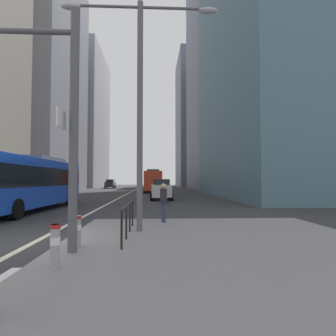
% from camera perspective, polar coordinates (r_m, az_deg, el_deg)
% --- Properties ---
extents(ground_plane, '(160.00, 160.00, 0.00)m').
position_cam_1_polar(ground_plane, '(28.95, -10.03, -6.09)').
color(ground_plane, '#303033').
extents(median_island, '(9.00, 10.00, 0.15)m').
position_cam_1_polar(median_island, '(8.10, 11.12, -15.32)').
color(median_island, gray).
rests_on(median_island, ground).
extents(lane_centre_line, '(0.20, 80.00, 0.01)m').
position_cam_1_polar(lane_centre_line, '(38.88, -8.17, -5.14)').
color(lane_centre_line, beige).
rests_on(lane_centre_line, ground).
extents(office_tower_left_mid, '(10.44, 21.63, 40.96)m').
position_cam_1_polar(office_tower_left_mid, '(57.01, -23.83, 16.85)').
color(office_tower_left_mid, gray).
rests_on(office_tower_left_mid, ground).
extents(office_tower_left_far, '(11.82, 22.73, 35.48)m').
position_cam_1_polar(office_tower_left_far, '(79.47, -17.26, 9.23)').
color(office_tower_left_far, '#9E9EA3').
rests_on(office_tower_left_far, ground).
extents(office_tower_right_near, '(12.58, 25.75, 38.90)m').
position_cam_1_polar(office_tower_right_near, '(38.25, 19.99, 25.09)').
color(office_tower_right_near, slate).
rests_on(office_tower_right_near, ground).
extents(office_tower_right_mid, '(11.44, 19.28, 48.09)m').
position_cam_1_polar(office_tower_right_mid, '(62.54, 10.27, 18.40)').
color(office_tower_right_mid, slate).
rests_on(office_tower_right_mid, ground).
extents(office_tower_right_far, '(13.41, 18.36, 36.66)m').
position_cam_1_polar(office_tower_right_far, '(82.14, 6.72, 9.18)').
color(office_tower_right_far, slate).
rests_on(office_tower_right_far, ground).
extents(city_bus_blue_oncoming, '(2.93, 11.92, 3.40)m').
position_cam_1_polar(city_bus_blue_oncoming, '(19.08, -26.23, -2.31)').
color(city_bus_blue_oncoming, blue).
rests_on(city_bus_blue_oncoming, ground).
extents(city_bus_red_receding, '(2.76, 11.15, 3.40)m').
position_cam_1_polar(city_bus_red_receding, '(43.87, -2.97, -2.45)').
color(city_bus_red_receding, red).
rests_on(city_bus_red_receding, ground).
extents(city_bus_red_distant, '(2.86, 11.71, 3.40)m').
position_cam_1_polar(city_bus_red_distant, '(66.96, -3.36, -2.43)').
color(city_bus_red_distant, red).
rests_on(city_bus_red_distant, ground).
extents(car_oncoming_mid, '(2.06, 4.17, 1.94)m').
position_cam_1_polar(car_oncoming_mid, '(61.98, -11.60, -3.17)').
color(car_oncoming_mid, '#232838').
rests_on(car_oncoming_mid, ground).
extents(car_receding_near, '(2.10, 4.54, 1.94)m').
position_cam_1_polar(car_receding_near, '(56.84, -3.19, -3.29)').
color(car_receding_near, black).
rests_on(car_receding_near, ground).
extents(car_receding_far, '(2.12, 4.07, 1.94)m').
position_cam_1_polar(car_receding_far, '(26.70, -1.44, -4.32)').
color(car_receding_far, silver).
rests_on(car_receding_far, ground).
extents(street_lamp_post, '(5.50, 0.32, 8.00)m').
position_cam_1_polar(street_lamp_post, '(10.27, -5.68, 16.89)').
color(street_lamp_post, '#56565B').
rests_on(street_lamp_post, median_island).
extents(bollard_left, '(0.20, 0.20, 0.86)m').
position_cam_1_polar(bollard_left, '(6.16, -21.87, -14.06)').
color(bollard_left, '#99999E').
rests_on(bollard_left, median_island).
extents(bollard_right, '(0.20, 0.20, 0.80)m').
position_cam_1_polar(bollard_right, '(7.89, -17.84, -11.72)').
color(bollard_right, '#99999E').
rests_on(bollard_right, median_island).
extents(pedestrian_railing, '(0.06, 3.64, 0.98)m').
position_cam_1_polar(pedestrian_railing, '(9.07, -8.05, -8.94)').
color(pedestrian_railing, black).
rests_on(pedestrian_railing, median_island).
extents(pedestrian_waiting, '(0.27, 0.40, 1.59)m').
position_cam_1_polar(pedestrian_waiting, '(11.70, -0.92, -6.64)').
color(pedestrian_waiting, '#2D334C').
rests_on(pedestrian_waiting, median_island).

